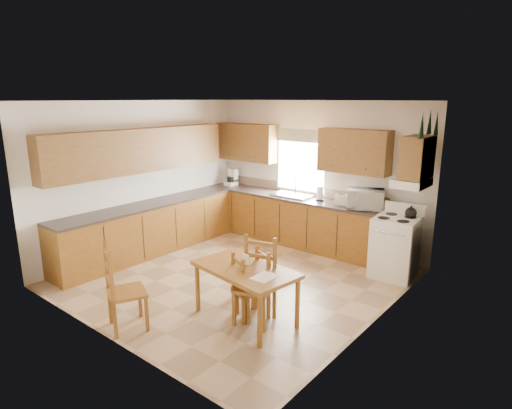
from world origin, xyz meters
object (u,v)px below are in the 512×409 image
Objects in this scene: dining_table at (246,293)px; chair_far_right at (253,284)px; chair_far_left at (255,282)px; microwave at (365,199)px; stove at (395,248)px; chair_near_right at (248,286)px; chair_near_left at (126,287)px.

dining_table is 0.15m from chair_far_right.
chair_far_left is 1.21× the size of chair_far_right.
microwave reaches higher than chair_far_right.
dining_table is at bearing -77.14° from chair_far_right.
stove is 1.10× the size of chair_near_right.
chair_far_left is (0.15, -0.05, 0.11)m from chair_near_right.
dining_table is 1.48× the size of chair_far_right.
microwave reaches higher than dining_table.
dining_table is at bearing -115.08° from stove.
microwave reaches higher than chair_near_right.
dining_table is at bearing 121.65° from chair_near_right.
microwave reaches higher than stove.
chair_far_right is (-0.91, -2.39, -0.03)m from stove.
chair_near_right is 0.96× the size of chair_far_right.
chair_far_right is (-0.12, 0.10, -0.09)m from chair_far_left.
chair_near_right is (0.98, 1.12, -0.11)m from chair_near_left.
chair_near_right is at bearing -118.44° from microwave.
chair_near_left is 1.21× the size of chair_far_right.
chair_near_left reaches higher than dining_table.
stove is 2.62m from chair_far_left.
dining_table is 0.23m from chair_far_left.
chair_near_left is at bearing -125.09° from dining_table.
chair_far_left reaches higher than chair_near_right.
chair_near_left is 1.49m from chair_near_right.
stove is 2.56m from chair_far_right.
chair_near_right is 0.06m from chair_far_right.
microwave is 0.42× the size of dining_table.
microwave is at bearing 71.93° from chair_far_left.
microwave is 0.52× the size of chair_far_left.
dining_table is 1.23× the size of chair_near_left.
dining_table is (-0.93, -2.51, -0.12)m from stove.
stove is 0.98m from microwave.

